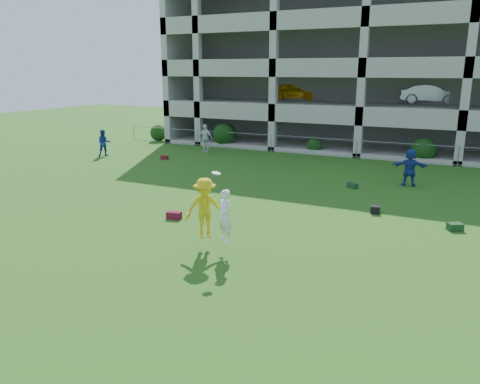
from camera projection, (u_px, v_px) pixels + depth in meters
The scene contains 13 objects.
ground at pixel (216, 263), 13.88m from camera, with size 100.00×100.00×0.00m, color #235114.
bystander_a at pixel (104, 143), 30.95m from camera, with size 0.85×0.66×1.75m, color navy.
bystander_b at pixel (205, 138), 32.33m from camera, with size 1.15×0.48×1.96m, color white.
bystander_d at pixel (410, 167), 22.93m from camera, with size 1.72×0.55×1.86m, color navy.
bag_red_a at pixel (174, 215), 17.96m from camera, with size 0.55×0.30×0.28m, color #500D14.
bag_green_c at pixel (455, 227), 16.68m from camera, with size 0.50×0.35×0.26m, color #133619.
crate_d at pixel (375, 210), 18.66m from camera, with size 0.35×0.35×0.30m, color black.
bag_red_f at pixel (164, 158), 29.95m from camera, with size 0.45×0.28×0.24m, color #621011.
bag_green_g at pixel (352, 186), 22.66m from camera, with size 0.50×0.30×0.25m, color #123318.
frisbee_contest at pixel (208, 210), 14.59m from camera, with size 1.87×1.34×2.23m.
parking_garage at pixel (386, 64), 36.47m from camera, with size 30.00×14.00×12.00m.
fence at pixel (357, 149), 30.26m from camera, with size 36.06×0.06×1.20m.
shrub_row at pixel (435, 138), 28.70m from camera, with size 34.38×2.52×3.50m.
Camera 1 is at (6.29, -11.28, 5.54)m, focal length 35.00 mm.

